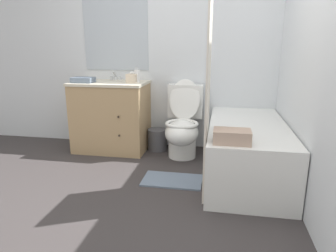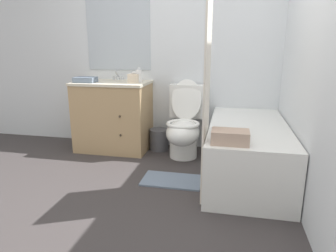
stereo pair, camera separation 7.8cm
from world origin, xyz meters
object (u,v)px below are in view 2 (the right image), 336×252
Objects in this scene: vanity_cabinet at (113,115)px; hand_towel_folded at (85,80)px; soap_dispenser at (139,75)px; sink_faucet at (118,77)px; bath_towel_folded at (230,137)px; tissue_box at (134,78)px; wastebasket at (159,139)px; bath_mat at (172,180)px; toilet at (184,125)px; bathtub at (247,150)px.

hand_towel_folded is (-0.27, -0.13, 0.44)m from vanity_cabinet.
sink_faucet is at bearing 151.63° from soap_dispenser.
tissue_box is at bearing 134.99° from bath_towel_folded.
sink_faucet is at bearing 167.52° from wastebasket.
wastebasket is at bearing 125.37° from bath_towel_folded.
vanity_cabinet is 1.56× the size of bath_mat.
toilet is at bearing -8.45° from soap_dispenser.
bathtub is at bearing -23.74° from sink_faucet.
vanity_cabinet is at bearing 138.50° from bath_mat.
vanity_cabinet is 3.55× the size of hand_towel_folded.
vanity_cabinet is at bearing -177.09° from soap_dispenser.
wastebasket is 1.53m from bath_towel_folded.
bath_towel_folded is (0.52, -1.06, 0.21)m from toilet.
sink_faucet is 0.09× the size of bathtub.
bathtub is 1.49m from soap_dispenser.
sink_faucet is at bearing 156.26° from bathtub.
bathtub is (1.57, -0.50, -0.16)m from vanity_cabinet.
soap_dispenser is 0.62m from hand_towel_folded.
hand_towel_folded reaches higher than bathtub.
toilet is 0.79m from soap_dispenser.
sink_faucet reaches higher than toilet.
bath_towel_folded is (1.12, -1.13, -0.31)m from tissue_box.
bath_mat is at bearing -47.88° from sink_faucet.
soap_dispenser is at bearing 15.24° from tissue_box.
vanity_cabinet is 0.63m from wastebasket.
bath_towel_folded is at bearing -63.98° from toilet.
tissue_box is at bearing -164.76° from soap_dispenser.
soap_dispenser is at bearing 171.55° from toilet.
tissue_box is (-0.28, -0.07, 0.76)m from wastebasket.
soap_dispenser is (-0.56, 0.08, 0.55)m from toilet.
soap_dispenser is 0.71× the size of hand_towel_folded.
hand_towel_folded is 1.97m from bath_towel_folded.
hand_towel_folded reaches higher than bath_mat.
hand_towel_folded is at bearing -130.35° from sink_faucet.
bathtub is (1.57, -0.69, -0.61)m from sink_faucet.
wastebasket is at bearing 14.20° from soap_dispenser.
soap_dispenser is 1.60m from bath_towel_folded.
soap_dispenser is 0.31× the size of bath_mat.
soap_dispenser reaches higher than tissue_box.
tissue_box reaches higher than bath_mat.
bath_mat is at bearing -29.53° from hand_towel_folded.
tissue_box is 0.06m from soap_dispenser.
bathtub is 1.18m from wastebasket.
vanity_cabinet is at bearing 141.34° from bath_towel_folded.
bath_mat is at bearing -52.33° from tissue_box.
vanity_cabinet is 6.39× the size of tissue_box.
vanity_cabinet reaches higher than bath_towel_folded.
bathtub is 0.79m from bath_mat.
wastebasket is at bearing 150.81° from bathtub.
bath_mat is at bearing 146.76° from bath_towel_folded.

